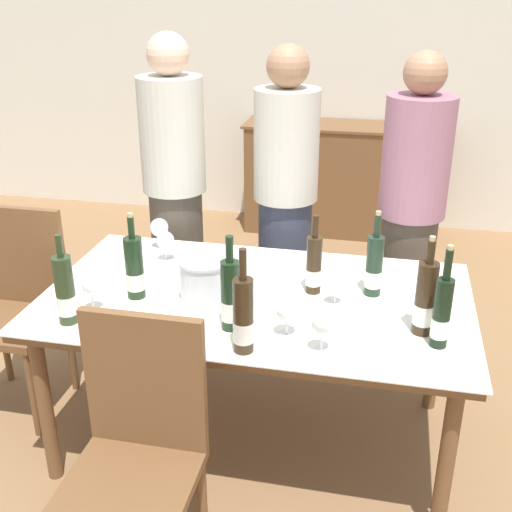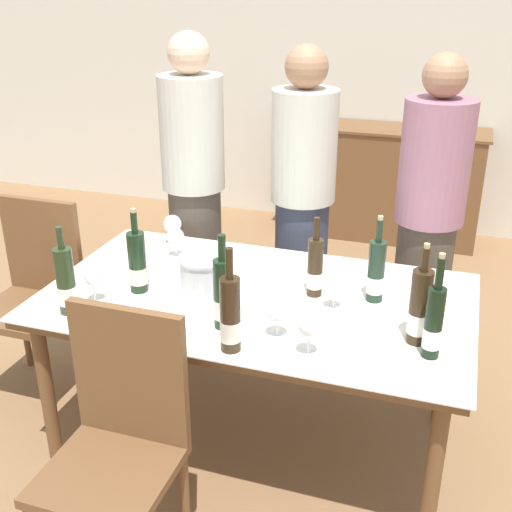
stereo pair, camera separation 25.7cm
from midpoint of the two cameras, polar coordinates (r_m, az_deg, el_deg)
name	(u,v)px [view 1 (the left image)]	position (r m, az deg, el deg)	size (l,w,h in m)	color
ground_plane	(256,438)	(3.06, -2.50, -15.91)	(12.00, 12.00, 0.00)	olive
back_wall	(335,50)	(5.31, 5.62, 17.77)	(8.00, 0.10, 2.80)	silver
sideboard_cabinet	(343,179)	(5.20, 6.33, 6.79)	(1.58, 0.46, 0.88)	brown
dining_table	(256,310)	(2.68, -2.76, -4.87)	(1.75, 1.01, 0.73)	brown
ice_bucket	(204,279)	(2.59, -7.45, -2.10)	(0.21, 0.21, 0.18)	silver
wine_bottle_0	(243,317)	(2.22, -4.47, -5.52)	(0.07, 0.07, 0.39)	#332314
wine_bottle_1	(65,292)	(2.54, -19.41, -3.12)	(0.07, 0.07, 0.36)	#28381E
wine_bottle_2	(135,269)	(2.66, -13.49, -1.21)	(0.08, 0.08, 0.36)	black
wine_bottle_3	(314,266)	(2.63, 2.39, -0.95)	(0.07, 0.07, 0.34)	#332314
wine_bottle_4	(442,313)	(2.30, 13.15, -5.05)	(0.06, 0.06, 0.39)	black
wine_bottle_5	(425,300)	(2.37, 11.84, -3.95)	(0.08, 0.08, 0.38)	#332314
wine_bottle_6	(374,267)	(2.63, 7.72, -1.04)	(0.07, 0.07, 0.36)	#1E3323
wine_bottle_7	(230,297)	(2.36, -5.42, -3.69)	(0.07, 0.07, 0.37)	black
wine_glass_0	(159,228)	(3.12, -10.94, 2.40)	(0.09, 0.09, 0.15)	white
wine_glass_1	(165,241)	(2.98, -10.53, 1.27)	(0.08, 0.08, 0.14)	white
wine_glass_2	(322,324)	(2.22, 2.62, -6.14)	(0.08, 0.08, 0.15)	white
wine_glass_3	(287,311)	(2.32, -0.40, -4.97)	(0.08, 0.08, 0.15)	white
wine_glass_4	(91,286)	(2.61, -17.23, -2.67)	(0.07, 0.07, 0.15)	white
wine_glass_5	(336,283)	(2.54, 4.25, -2.51)	(0.07, 0.07, 0.14)	white
chair_near_front	(138,441)	(2.26, -13.82, -15.76)	(0.42, 0.42, 0.96)	brown
chair_left_end	(17,297)	(3.27, -22.59, -3.46)	(0.42, 0.42, 0.97)	brown
person_host	(176,200)	(3.43, -9.31, 4.91)	(0.33, 0.33, 1.70)	#51473D
person_guest_left	(285,208)	(3.35, 0.42, 4.28)	(0.33, 0.33, 1.65)	#383F56
person_guest_right	(410,220)	(3.26, 11.36, 3.08)	(0.33, 0.33, 1.64)	#51473D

